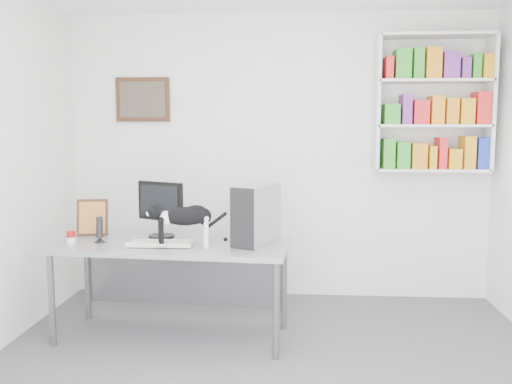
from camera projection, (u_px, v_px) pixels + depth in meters
The scene contains 11 objects.
room at pixel (268, 176), 3.21m from camera, with size 4.01×4.01×2.70m.
bookshelf at pixel (433, 103), 4.88m from camera, with size 1.03×0.28×1.24m, color silver.
wall_art at pixel (143, 100), 5.19m from camera, with size 0.52×0.04×0.42m, color #402314.
desk at pixel (173, 291), 4.21m from camera, with size 1.79×0.69×0.74m, color gray.
monitor at pixel (161, 209), 4.38m from camera, with size 0.44×0.21×0.47m, color black.
keyboard at pixel (160, 243), 4.09m from camera, with size 0.49×0.19×0.04m, color beige.
pc_tower at pixel (256, 214), 4.13m from camera, with size 0.20×0.46×0.46m, color #A9AAAE.
speaker at pixel (100, 229), 4.21m from camera, with size 0.09×0.09×0.21m, color black.
leaning_print at pixel (93, 217), 4.48m from camera, with size 0.25×0.10×0.31m, color #402314.
soup_can at pixel (71, 237), 4.17m from camera, with size 0.07×0.07×0.10m, color #A60E0F.
cat at pixel (185, 227), 3.98m from camera, with size 0.53×0.14×0.33m, color black, non-canonical shape.
Camera 1 is at (0.16, -3.20, 1.64)m, focal length 38.00 mm.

